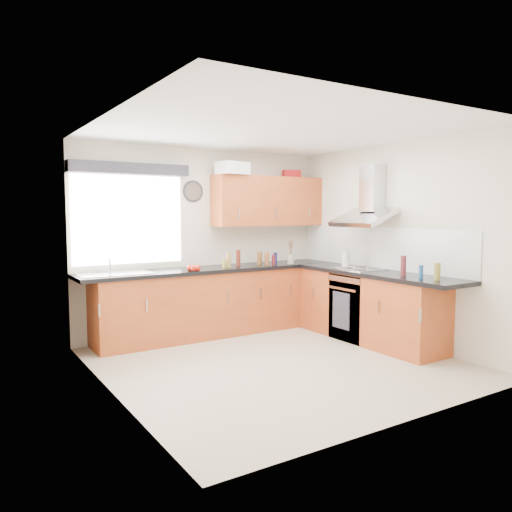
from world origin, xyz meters
TOP-DOWN VIEW (x-y plane):
  - ground_plane at (0.00, 0.00)m, footprint 3.60×3.60m
  - ceiling at (0.00, 0.00)m, footprint 3.60×3.60m
  - wall_back at (0.00, 1.80)m, footprint 3.60×0.02m
  - wall_front at (0.00, -1.80)m, footprint 3.60×0.02m
  - wall_left at (-1.80, 0.00)m, footprint 0.02×3.60m
  - wall_right at (1.80, 0.00)m, footprint 0.02×3.60m
  - window at (-1.05, 1.79)m, footprint 1.40×0.02m
  - window_blind at (-1.05, 1.70)m, footprint 1.50×0.18m
  - splashback at (1.79, 0.30)m, footprint 0.01×3.00m
  - base_cab_back at (-0.10, 1.51)m, footprint 3.00×0.58m
  - base_cab_corner at (1.50, 1.50)m, footprint 0.60×0.60m
  - base_cab_right at (1.51, 0.15)m, footprint 0.58×2.10m
  - worktop_back at (0.00, 1.50)m, footprint 3.60×0.62m
  - worktop_right at (1.50, 0.00)m, footprint 0.62×2.42m
  - sink at (-1.33, 1.50)m, footprint 0.84×0.46m
  - oven at (1.50, 0.30)m, footprint 0.56×0.58m
  - hob_plate at (1.50, 0.30)m, footprint 0.52×0.52m
  - extractor_hood at (1.60, 0.30)m, footprint 0.52×0.78m
  - upper_cabinets at (0.95, 1.62)m, footprint 1.70×0.35m
  - washing_machine at (-0.47, 1.52)m, footprint 0.55×0.54m
  - wall_clock at (-0.16, 1.78)m, footprint 0.29×0.04m
  - casserole at (0.30, 1.52)m, footprint 0.45×0.36m
  - storage_box at (1.42, 1.72)m, footprint 0.31×0.29m
  - utensil_pot at (1.15, 1.35)m, footprint 0.11×0.11m
  - kitchen_roll at (1.51, 0.60)m, footprint 0.10×0.10m
  - tomato_cluster at (-0.39, 1.30)m, footprint 0.18×0.18m
  - jar_0 at (0.72, 1.50)m, footprint 0.08×0.08m
  - jar_1 at (0.16, 1.39)m, footprint 0.04×0.04m
  - jar_2 at (0.37, 1.49)m, footprint 0.06×0.06m
  - jar_3 at (0.77, 1.39)m, footprint 0.06×0.06m
  - jar_4 at (0.86, 1.36)m, footprint 0.05×0.05m
  - jar_5 at (0.95, 1.45)m, footprint 0.06×0.06m
  - jar_6 at (0.09, 1.40)m, footprint 0.04×0.04m
  - jar_7 at (0.16, 1.40)m, footprint 0.07×0.07m
  - bottle_0 at (1.44, -0.45)m, footprint 0.06×0.06m
  - bottle_1 at (1.43, -0.71)m, footprint 0.05×0.05m
  - bottle_2 at (1.48, -0.89)m, footprint 0.07×0.07m

SIDE VIEW (x-z plane):
  - ground_plane at x=0.00m, z-range 0.00..0.00m
  - washing_machine at x=-0.47m, z-range 0.00..0.79m
  - oven at x=1.50m, z-range 0.00..0.85m
  - base_cab_back at x=-0.10m, z-range 0.00..0.86m
  - base_cab_corner at x=1.50m, z-range 0.00..0.86m
  - base_cab_right at x=1.51m, z-range 0.00..0.86m
  - worktop_back at x=0.00m, z-range 0.86..0.91m
  - worktop_right at x=1.50m, z-range 0.86..0.91m
  - hob_plate at x=1.50m, z-range 0.91..0.92m
  - tomato_cluster at x=-0.39m, z-range 0.91..0.98m
  - sink at x=-1.33m, z-range 0.90..1.00m
  - jar_6 at x=0.09m, z-range 0.91..1.03m
  - jar_4 at x=0.86m, z-range 0.91..1.05m
  - utensil_pot at x=1.15m, z-range 0.91..1.05m
  - bottle_1 at x=1.43m, z-range 0.91..1.06m
  - jar_5 at x=0.95m, z-range 0.91..1.07m
  - jar_1 at x=0.16m, z-range 0.91..1.08m
  - jar_3 at x=0.77m, z-range 0.91..1.09m
  - jar_0 at x=0.72m, z-range 0.91..1.09m
  - bottle_2 at x=1.48m, z-range 0.91..1.10m
  - jar_7 at x=0.16m, z-range 0.91..1.10m
  - kitchen_roll at x=1.51m, z-range 0.91..1.13m
  - jar_2 at x=0.37m, z-range 0.91..1.13m
  - bottle_0 at x=1.44m, z-range 0.91..1.15m
  - splashback at x=1.79m, z-range 0.91..1.45m
  - wall_back at x=0.00m, z-range 0.00..2.50m
  - wall_front at x=0.00m, z-range 0.00..2.50m
  - wall_left at x=-1.80m, z-range 0.00..2.50m
  - wall_right at x=1.80m, z-range 0.00..2.50m
  - window at x=-1.05m, z-range 1.00..2.10m
  - extractor_hood at x=1.60m, z-range 1.44..2.10m
  - upper_cabinets at x=0.95m, z-range 1.45..2.15m
  - wall_clock at x=-0.16m, z-range 1.78..2.07m
  - window_blind at x=-1.05m, z-range 2.11..2.25m
  - storage_box at x=1.42m, z-range 2.15..2.27m
  - casserole at x=0.30m, z-range 2.15..2.32m
  - ceiling at x=0.00m, z-range 2.49..2.51m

